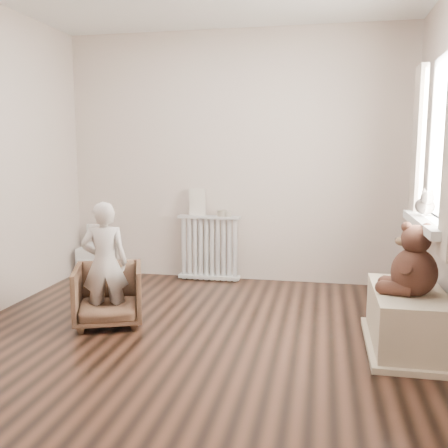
% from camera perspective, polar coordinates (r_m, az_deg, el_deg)
% --- Properties ---
extents(floor, '(3.60, 3.60, 0.01)m').
position_cam_1_polar(floor, '(3.78, -3.67, -13.04)').
color(floor, black).
rests_on(floor, ground).
extents(back_wall, '(3.60, 0.02, 2.60)m').
position_cam_1_polar(back_wall, '(5.27, 1.30, 7.59)').
color(back_wall, beige).
rests_on(back_wall, ground).
extents(front_wall, '(3.60, 0.02, 2.60)m').
position_cam_1_polar(front_wall, '(1.84, -18.79, 5.29)').
color(front_wall, beige).
rests_on(front_wall, ground).
extents(window_sill, '(0.22, 1.10, 0.06)m').
position_cam_1_polar(window_sill, '(3.80, 22.60, 0.04)').
color(window_sill, silver).
rests_on(window_sill, right_wall).
extents(curtain_right, '(0.06, 0.26, 1.30)m').
position_cam_1_polar(curtain_right, '(4.32, 21.28, 7.99)').
color(curtain_right, beige).
rests_on(curtain_right, right_wall).
extents(radiator, '(0.66, 0.12, 0.69)m').
position_cam_1_polar(radiator, '(5.30, -1.71, -2.31)').
color(radiator, silver).
rests_on(radiator, floor).
extents(paper_doll, '(0.17, 0.02, 0.29)m').
position_cam_1_polar(paper_doll, '(5.26, -3.06, 2.52)').
color(paper_doll, beige).
rests_on(paper_doll, radiator).
extents(tin_a, '(0.11, 0.11, 0.06)m').
position_cam_1_polar(tin_a, '(5.22, -0.22, 1.24)').
color(tin_a, '#A59E8C').
rests_on(tin_a, radiator).
extents(tin_b, '(0.09, 0.09, 0.05)m').
position_cam_1_polar(tin_b, '(5.21, 0.39, 1.16)').
color(tin_b, '#A59E8C').
rests_on(tin_b, radiator).
extents(toy_vanity, '(0.36, 0.25, 0.56)m').
position_cam_1_polar(toy_vanity, '(5.72, -14.50, -2.94)').
color(toy_vanity, silver).
rests_on(toy_vanity, floor).
extents(armchair, '(0.67, 0.68, 0.48)m').
position_cam_1_polar(armchair, '(4.11, -13.05, -7.88)').
color(armchair, brown).
rests_on(armchair, floor).
extents(child, '(0.41, 0.34, 0.97)m').
position_cam_1_polar(child, '(4.00, -13.48, -4.43)').
color(child, beige).
rests_on(child, armchair).
extents(toy_bench, '(0.47, 0.89, 0.42)m').
position_cam_1_polar(toy_bench, '(3.78, 20.20, -10.33)').
color(toy_bench, beige).
rests_on(toy_bench, floor).
extents(teddy_bear, '(0.45, 0.38, 0.48)m').
position_cam_1_polar(teddy_bear, '(3.57, 20.98, -3.66)').
color(teddy_bear, '#381E16').
rests_on(teddy_bear, toy_bench).
extents(plush_cat, '(0.19, 0.26, 0.19)m').
position_cam_1_polar(plush_cat, '(3.99, 21.99, 2.33)').
color(plush_cat, '#6D625B').
rests_on(plush_cat, window_sill).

